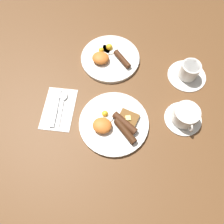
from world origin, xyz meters
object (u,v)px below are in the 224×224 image
Objects in this scene: teacup_far at (189,72)px; knife at (55,110)px; breakfast_plate_far at (109,58)px; teacup_near at (185,116)px; breakfast_plate_near at (114,123)px; spoon at (63,100)px.

knife is at bearing -151.50° from teacup_far.
breakfast_plate_far is 1.79× the size of teacup_near.
teacup_near is 0.86× the size of knife.
spoon is (-0.23, 0.06, -0.00)m from breakfast_plate_near.
breakfast_plate_far is at bearing 146.28° from teacup_near.
breakfast_plate_near is at bearing -132.62° from teacup_far.
teacup_near is (0.27, 0.08, 0.02)m from breakfast_plate_near.
knife is 1.05× the size of spoon.
teacup_near reaches higher than breakfast_plate_far.
breakfast_plate_far is at bearing 105.24° from breakfast_plate_near.
teacup_near is 0.90× the size of spoon.
teacup_far reaches higher than breakfast_plate_near.
teacup_near is 0.50m from spoon.
teacup_far is at bearing -72.42° from spoon.
breakfast_plate_near is 0.28m from teacup_near.
breakfast_plate_far is 1.54× the size of knife.
breakfast_plate_far is at bearing -35.13° from knife.
teacup_far is (0.27, 0.29, 0.02)m from breakfast_plate_near.
breakfast_plate_far is 1.62× the size of spoon.
breakfast_plate_near is at bearing -74.76° from breakfast_plate_far.
breakfast_plate_near is 0.40m from teacup_far.
breakfast_plate_near is 0.25m from knife.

